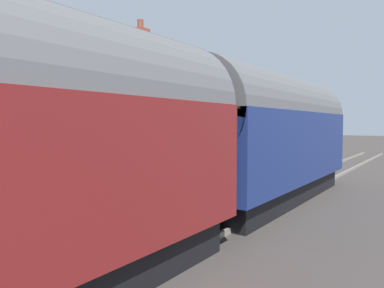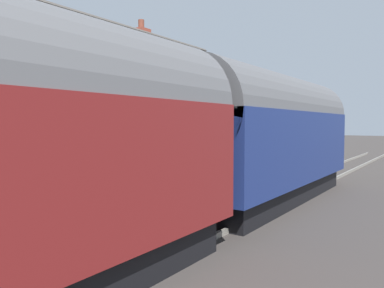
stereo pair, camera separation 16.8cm
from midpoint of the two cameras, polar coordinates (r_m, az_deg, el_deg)
ground_plane at (r=10.73m, az=1.16°, el=-10.93°), size 160.00×160.00×0.00m
platform at (r=13.16m, az=-13.14°, el=-6.37°), size 32.00×5.79×0.90m
platform_edge_coping at (r=11.23m, az=-3.86°, el=-5.55°), size 32.00×0.36×0.02m
rail_near at (r=9.92m, az=9.11°, el=-11.71°), size 52.00×0.08×0.14m
rail_far at (r=10.61m, az=1.98°, el=-10.69°), size 52.00×0.08×0.14m
train at (r=8.90m, az=1.59°, el=0.62°), size 18.31×2.73×4.32m
station_building at (r=13.79m, az=-12.67°, el=3.22°), size 7.82×3.65×5.88m
bench_mid_platform at (r=21.45m, az=11.52°, el=-0.20°), size 1.42×0.50×0.88m
station_sign_board at (r=19.33m, az=11.36°, el=1.55°), size 0.96×0.06×1.57m
tree_far_right at (r=19.96m, az=-19.71°, el=8.82°), size 3.07×3.26×6.24m
tree_distant at (r=28.89m, az=-4.52°, el=7.28°), size 3.07×2.91×6.17m
tree_far_left at (r=25.54m, az=-23.76°, el=7.37°), size 4.52×4.09×7.38m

